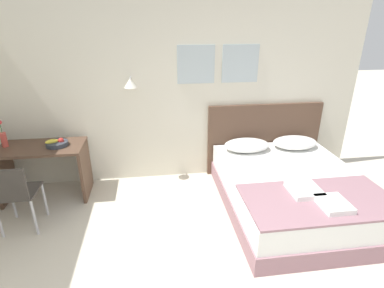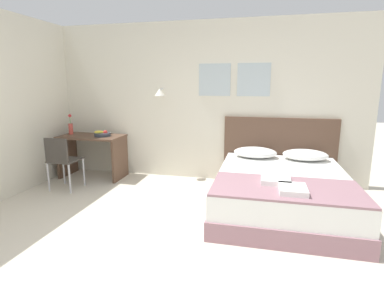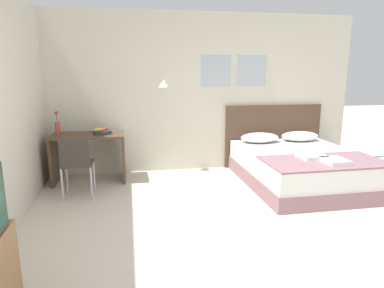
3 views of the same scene
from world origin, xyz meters
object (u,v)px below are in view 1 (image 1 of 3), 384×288
(bed, at_px, (292,191))
(pillow_left, at_px, (247,145))
(throw_blanket, at_px, (320,200))
(flower_vase, at_px, (3,137))
(folded_towel_mid_bed, at_px, (334,204))
(pillow_right, at_px, (295,142))
(desk_chair, at_px, (15,192))
(desk, at_px, (44,163))
(fruit_bowl, at_px, (57,143))
(headboard, at_px, (264,139))
(folded_towel_near_foot, at_px, (304,190))

(bed, height_order, pillow_left, pillow_left)
(bed, xyz_separation_m, throw_blanket, (0.00, -0.61, 0.27))
(flower_vase, bearing_deg, folded_towel_mid_bed, -22.75)
(pillow_left, distance_m, pillow_right, 0.74)
(throw_blanket, bearing_deg, desk_chair, 169.46)
(pillow_right, relative_size, desk, 0.61)
(pillow_left, distance_m, fruit_bowl, 2.60)
(headboard, relative_size, flower_vase, 4.95)
(throw_blanket, distance_m, folded_towel_near_foot, 0.19)
(throw_blanket, bearing_deg, bed, 90.00)
(throw_blanket, height_order, desk, desk)
(desk_chair, bearing_deg, folded_towel_mid_bed, -12.79)
(desk, xyz_separation_m, desk_chair, (-0.08, -0.73, -0.00))
(throw_blanket, height_order, desk_chair, desk_chair)
(throw_blanket, bearing_deg, pillow_right, 75.08)
(pillow_left, bearing_deg, fruit_bowl, -178.74)
(folded_towel_near_foot, bearing_deg, flower_vase, 160.43)
(throw_blanket, bearing_deg, flower_vase, 158.92)
(desk_chair, xyz_separation_m, flower_vase, (-0.36, 0.79, 0.37))
(flower_vase, bearing_deg, desk_chair, -65.59)
(headboard, bearing_deg, bed, -90.00)
(bed, relative_size, flower_vase, 5.81)
(flower_vase, bearing_deg, folded_towel_near_foot, -19.57)
(desk, relative_size, flower_vase, 3.01)
(folded_towel_mid_bed, relative_size, flower_vase, 0.93)
(bed, height_order, pillow_right, pillow_right)
(pillow_left, bearing_deg, flower_vase, 179.88)
(pillow_left, bearing_deg, desk, -179.03)
(desk, bearing_deg, desk_chair, -96.49)
(folded_towel_near_foot, bearing_deg, fruit_bowl, 157.48)
(pillow_left, relative_size, desk, 0.61)
(headboard, distance_m, desk, 3.20)
(pillow_left, distance_m, throw_blanket, 1.44)
(bed, bearing_deg, headboard, 90.00)
(pillow_right, xyz_separation_m, fruit_bowl, (-3.33, -0.06, 0.20))
(fruit_bowl, bearing_deg, desk_chair, -112.31)
(desk, bearing_deg, folded_towel_near_foot, -21.25)
(headboard, relative_size, fruit_bowl, 6.40)
(pillow_left, relative_size, fruit_bowl, 2.37)
(bed, bearing_deg, pillow_right, 64.69)
(pillow_left, xyz_separation_m, fruit_bowl, (-2.59, -0.06, 0.20))
(desk_chair, bearing_deg, throw_blanket, -10.54)
(flower_vase, bearing_deg, fruit_bowl, -5.54)
(bed, relative_size, folded_towel_near_foot, 6.00)
(pillow_right, distance_m, folded_towel_near_foot, 1.33)
(throw_blanket, xyz_separation_m, folded_towel_mid_bed, (0.06, -0.15, 0.04))
(throw_blanket, distance_m, folded_towel_mid_bed, 0.16)
(bed, bearing_deg, pillow_left, 115.31)
(desk_chair, bearing_deg, fruit_bowl, 67.69)
(pillow_right, distance_m, folded_towel_mid_bed, 1.57)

